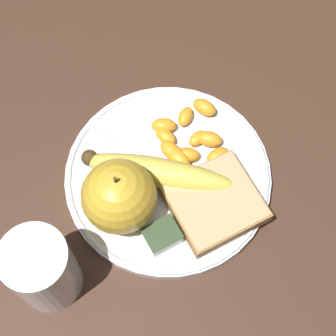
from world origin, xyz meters
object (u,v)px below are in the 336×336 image
(juice_glass, at_px, (43,270))
(banana, at_px, (156,170))
(apple, at_px, (119,196))
(fork, at_px, (170,165))
(bread_slice, at_px, (215,203))
(jam_packet, at_px, (162,236))
(plate, at_px, (168,176))

(juice_glass, relative_size, banana, 0.66)
(apple, xyz_separation_m, fork, (0.08, 0.02, -0.04))
(juice_glass, height_order, bread_slice, juice_glass)
(apple, relative_size, bread_slice, 0.94)
(apple, distance_m, jam_packet, 0.07)
(fork, bearing_deg, bread_slice, -13.97)
(juice_glass, height_order, jam_packet, juice_glass)
(banana, xyz_separation_m, bread_slice, (0.04, -0.07, -0.01))
(juice_glass, relative_size, jam_packet, 2.70)
(apple, height_order, fork, apple)
(juice_glass, bearing_deg, jam_packet, -8.56)
(juice_glass, bearing_deg, plate, 14.92)
(juice_glass, relative_size, fork, 0.61)
(juice_glass, bearing_deg, banana, 17.99)
(plate, relative_size, jam_packet, 6.36)
(banana, relative_size, jam_packet, 4.07)
(fork, bearing_deg, banana, -108.71)
(plate, xyz_separation_m, jam_packet, (-0.04, -0.07, 0.01))
(plate, height_order, juice_glass, juice_glass)
(jam_packet, bearing_deg, plate, 56.27)
(apple, relative_size, fork, 0.54)
(banana, distance_m, bread_slice, 0.08)
(bread_slice, relative_size, jam_packet, 2.56)
(plate, height_order, bread_slice, bread_slice)
(plate, distance_m, bread_slice, 0.07)
(juice_glass, relative_size, bread_slice, 1.05)
(juice_glass, distance_m, banana, 0.17)
(juice_glass, relative_size, apple, 1.12)
(apple, bearing_deg, bread_slice, -26.68)
(bread_slice, bearing_deg, fork, 105.75)
(banana, bearing_deg, juice_glass, -162.01)
(apple, relative_size, banana, 0.59)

